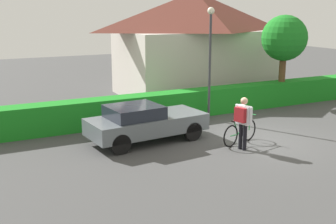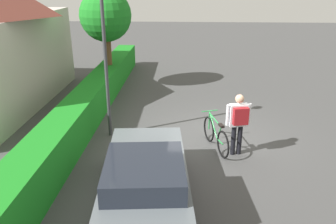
{
  "view_description": "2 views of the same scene",
  "coord_description": "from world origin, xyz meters",
  "px_view_note": "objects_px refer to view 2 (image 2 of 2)",
  "views": [
    {
      "loc": [
        -9.19,
        -11.47,
        4.51
      ],
      "look_at": [
        -3.17,
        0.48,
        1.26
      ],
      "focal_mm": 45.73,
      "sensor_mm": 36.0,
      "label": 1
    },
    {
      "loc": [
        -9.57,
        0.8,
        4.58
      ],
      "look_at": [
        -1.31,
        1.23,
        1.34
      ],
      "focal_mm": 36.5,
      "sensor_mm": 36.0,
      "label": 2
    }
  ],
  "objects_px": {
    "parked_car_near": "(145,179)",
    "tree_kerbside": "(106,17)",
    "bicycle": "(216,135)",
    "street_lamp": "(104,41)",
    "person_rider": "(239,119)"
  },
  "relations": [
    {
      "from": "parked_car_near",
      "to": "tree_kerbside",
      "type": "relative_size",
      "value": 1.0
    },
    {
      "from": "bicycle",
      "to": "street_lamp",
      "type": "xyz_separation_m",
      "value": [
        0.75,
        3.2,
        2.5
      ]
    },
    {
      "from": "parked_car_near",
      "to": "tree_kerbside",
      "type": "height_order",
      "value": "tree_kerbside"
    },
    {
      "from": "person_rider",
      "to": "tree_kerbside",
      "type": "height_order",
      "value": "tree_kerbside"
    },
    {
      "from": "parked_car_near",
      "to": "person_rider",
      "type": "height_order",
      "value": "person_rider"
    },
    {
      "from": "bicycle",
      "to": "person_rider",
      "type": "distance_m",
      "value": 0.92
    },
    {
      "from": "bicycle",
      "to": "person_rider",
      "type": "xyz_separation_m",
      "value": [
        -0.33,
        -0.55,
        0.66
      ]
    },
    {
      "from": "person_rider",
      "to": "street_lamp",
      "type": "relative_size",
      "value": 0.38
    },
    {
      "from": "person_rider",
      "to": "street_lamp",
      "type": "distance_m",
      "value": 4.32
    },
    {
      "from": "person_rider",
      "to": "street_lamp",
      "type": "xyz_separation_m",
      "value": [
        1.08,
        3.76,
        1.85
      ]
    },
    {
      "from": "parked_car_near",
      "to": "bicycle",
      "type": "bearing_deg",
      "value": -30.9
    },
    {
      "from": "parked_car_near",
      "to": "person_rider",
      "type": "relative_size",
      "value": 2.42
    },
    {
      "from": "tree_kerbside",
      "to": "parked_car_near",
      "type": "bearing_deg",
      "value": -162.98
    },
    {
      "from": "parked_car_near",
      "to": "tree_kerbside",
      "type": "distance_m",
      "value": 8.96
    },
    {
      "from": "parked_car_near",
      "to": "street_lamp",
      "type": "height_order",
      "value": "street_lamp"
    }
  ]
}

